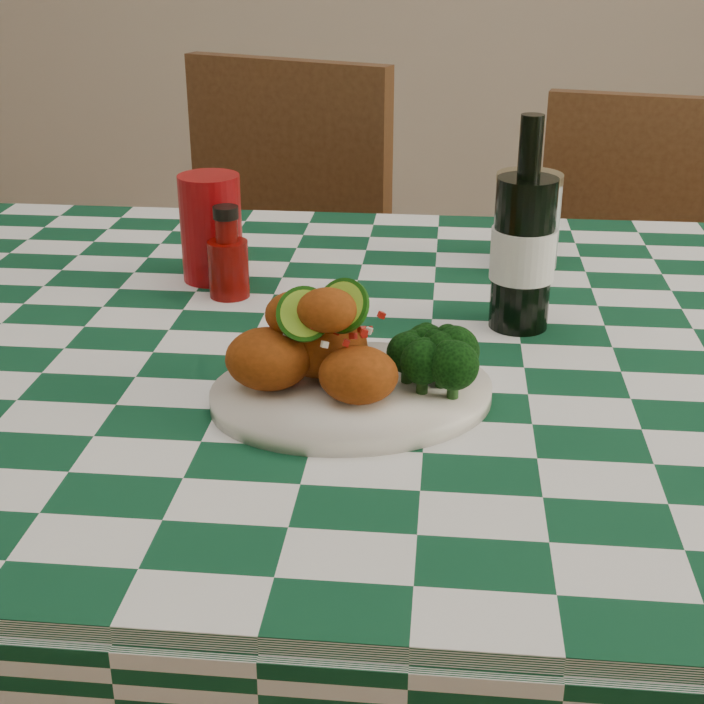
# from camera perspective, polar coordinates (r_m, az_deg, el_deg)

# --- Properties ---
(dining_table) EXTENTS (1.66, 1.06, 0.79)m
(dining_table) POSITION_cam_1_polar(r_m,az_deg,el_deg) (1.34, -0.52, -14.80)
(dining_table) COLOR #0E4025
(dining_table) RESTS_ON ground
(plate) EXTENTS (0.33, 0.29, 0.02)m
(plate) POSITION_cam_1_polar(r_m,az_deg,el_deg) (0.98, 0.00, -2.47)
(plate) COLOR silver
(plate) RESTS_ON dining_table
(fried_chicken_pile) EXTENTS (0.16, 0.12, 0.10)m
(fried_chicken_pile) POSITION_cam_1_polar(r_m,az_deg,el_deg) (0.95, -1.35, 0.83)
(fried_chicken_pile) COLOR #8D390D
(fried_chicken_pile) RESTS_ON plate
(broccoli_side) EXTENTS (0.08, 0.08, 0.06)m
(broccoli_side) POSITION_cam_1_polar(r_m,az_deg,el_deg) (0.97, 4.62, -0.35)
(broccoli_side) COLOR black
(broccoli_side) RESTS_ON plate
(red_tumbler) EXTENTS (0.08, 0.08, 0.14)m
(red_tumbler) POSITION_cam_1_polar(r_m,az_deg,el_deg) (1.31, -8.19, 7.15)
(red_tumbler) COLOR #90070B
(red_tumbler) RESTS_ON dining_table
(ketchup_bottle) EXTENTS (0.06, 0.06, 0.12)m
(ketchup_bottle) POSITION_cam_1_polar(r_m,az_deg,el_deg) (1.25, -7.24, 5.79)
(ketchup_bottle) COLOR #670805
(ketchup_bottle) RESTS_ON dining_table
(mason_jar) EXTENTS (0.10, 0.10, 0.13)m
(mason_jar) POSITION_cam_1_polar(r_m,az_deg,el_deg) (1.37, 10.14, 7.55)
(mason_jar) COLOR #B2BCBA
(mason_jar) RESTS_ON dining_table
(beer_bottle) EXTENTS (0.09, 0.09, 0.25)m
(beer_bottle) POSITION_cam_1_polar(r_m,az_deg,el_deg) (1.14, 10.03, 7.29)
(beer_bottle) COLOR black
(beer_bottle) RESTS_ON dining_table
(wooden_chair_left) EXTENTS (0.58, 0.60, 0.98)m
(wooden_chair_left) POSITION_cam_1_polar(r_m,az_deg,el_deg) (1.95, -6.50, 1.45)
(wooden_chair_left) COLOR #472814
(wooden_chair_left) RESTS_ON ground
(wooden_chair_right) EXTENTS (0.51, 0.52, 0.92)m
(wooden_chair_right) POSITION_cam_1_polar(r_m,az_deg,el_deg) (1.94, 15.75, -0.38)
(wooden_chair_right) COLOR #472814
(wooden_chair_right) RESTS_ON ground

